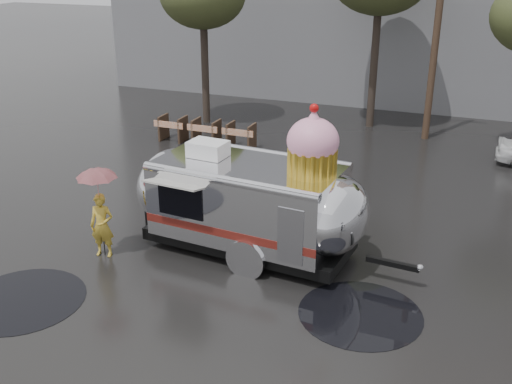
% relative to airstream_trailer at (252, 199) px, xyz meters
% --- Properties ---
extents(ground, '(120.00, 120.00, 0.00)m').
position_rel_airstream_trailer_xyz_m(ground, '(0.49, -2.21, -1.46)').
color(ground, black).
rests_on(ground, ground).
extents(puddles, '(9.91, 8.29, 0.01)m').
position_rel_airstream_trailer_xyz_m(puddles, '(-0.65, -1.76, -1.46)').
color(puddles, black).
rests_on(puddles, ground).
extents(utility_pole, '(1.60, 0.28, 9.00)m').
position_rel_airstream_trailer_xyz_m(utility_pole, '(2.99, 11.79, 3.16)').
color(utility_pole, '#473323').
rests_on(utility_pole, ground).
extents(barricade_row, '(4.30, 0.80, 1.00)m').
position_rel_airstream_trailer_xyz_m(barricade_row, '(-5.06, 7.75, -0.94)').
color(barricade_row, '#473323').
rests_on(barricade_row, ground).
extents(airstream_trailer, '(7.72, 3.13, 4.17)m').
position_rel_airstream_trailer_xyz_m(airstream_trailer, '(0.00, 0.00, 0.00)').
color(airstream_trailer, silver).
rests_on(airstream_trailer, ground).
extents(person_left, '(0.67, 0.51, 1.67)m').
position_rel_airstream_trailer_xyz_m(person_left, '(-3.44, -1.58, -0.63)').
color(person_left, gold).
rests_on(person_left, ground).
extents(umbrella_pink, '(1.24, 1.24, 2.39)m').
position_rel_airstream_trailer_xyz_m(umbrella_pink, '(-3.44, -1.58, 0.51)').
color(umbrella_pink, '#CA757B').
rests_on(umbrella_pink, ground).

